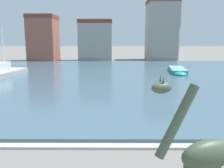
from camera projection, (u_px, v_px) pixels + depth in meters
harbor_water at (94, 76)px, 31.48m from camera, size 85.30×40.63×0.30m
quay_edge_coping at (60, 146)px, 11.29m from camera, size 85.30×0.50×0.12m
giraffe_statue at (204, 158)px, 5.83m from camera, size 2.36×1.15×4.23m
sailboat_grey at (5, 73)px, 30.97m from camera, size 3.92×9.91×6.24m
sailboat_teal at (178, 72)px, 33.70m from camera, size 2.80×7.22×6.38m
townhouse_tall_gabled at (44, 38)px, 52.93m from camera, size 5.76×6.87×9.84m
townhouse_corner_house at (96, 41)px, 53.64m from camera, size 7.28×5.50×8.90m
townhouse_end_terrace at (161, 31)px, 54.36m from camera, size 6.45×7.96×13.28m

